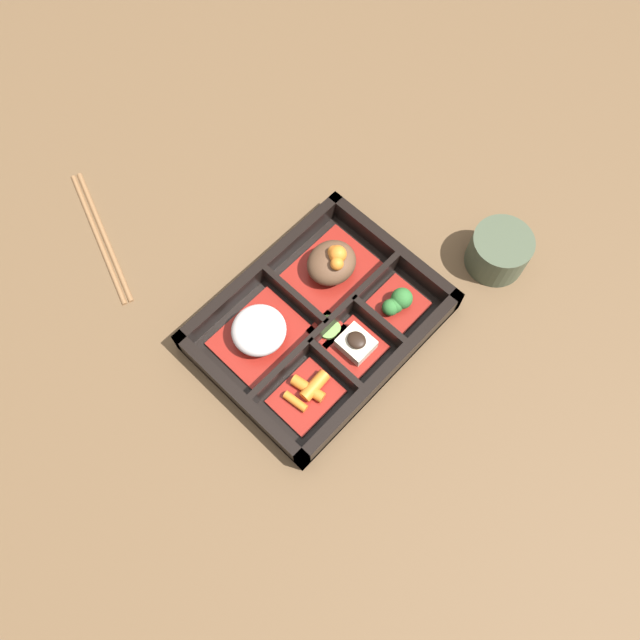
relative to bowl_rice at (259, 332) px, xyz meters
The scene contains 11 objects.
ground_plane 0.08m from the bowl_rice, 32.67° to the right, with size 3.00×3.00×0.00m, color brown.
bento_base 0.08m from the bowl_rice, 32.67° to the right, with size 0.29×0.22×0.01m.
bento_rim 0.08m from the bowl_rice, 34.48° to the right, with size 0.29×0.22×0.04m.
bowl_rice is the anchor object (origin of this frame).
bowl_stew 0.13m from the bowl_rice, ahead, with size 0.11×0.09×0.06m.
bowl_carrots 0.10m from the bowl_rice, 97.40° to the right, with size 0.08×0.06×0.02m.
bowl_tofu 0.12m from the bowl_rice, 52.56° to the right, with size 0.06×0.06×0.03m.
bowl_greens 0.18m from the bowl_rice, 32.42° to the right, with size 0.06×0.06×0.03m.
bowl_pickles 0.09m from the bowl_rice, 39.35° to the right, with size 0.04×0.04×0.01m.
tea_cup 0.33m from the bowl_rice, 25.88° to the right, with size 0.08×0.08×0.06m.
chopsticks 0.28m from the bowl_rice, 99.66° to the left, with size 0.09×0.22×0.01m.
Camera 1 is at (-0.22, -0.21, 0.75)m, focal length 35.00 mm.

